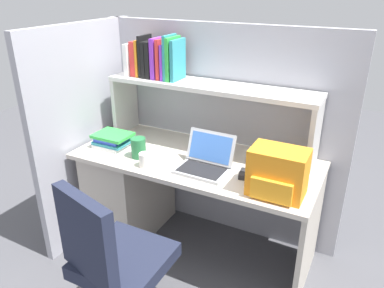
# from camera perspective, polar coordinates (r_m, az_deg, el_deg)

# --- Properties ---
(ground_plane) EXTENTS (8.00, 8.00, 0.00)m
(ground_plane) POSITION_cam_1_polar(r_m,az_deg,el_deg) (2.85, 0.48, -15.49)
(ground_plane) COLOR #4C4C51
(desk) EXTENTS (1.60, 0.70, 0.73)m
(desk) POSITION_cam_1_polar(r_m,az_deg,el_deg) (2.78, -6.71, -6.57)
(desk) COLOR beige
(desk) RESTS_ON ground_plane
(cubicle_partition_rear) EXTENTS (1.84, 0.05, 1.55)m
(cubicle_partition_rear) POSITION_cam_1_polar(r_m,az_deg,el_deg) (2.75, 4.12, 1.77)
(cubicle_partition_rear) COLOR #9E9EA8
(cubicle_partition_rear) RESTS_ON ground_plane
(cubicle_partition_left) EXTENTS (0.05, 1.06, 1.55)m
(cubicle_partition_left) POSITION_cam_1_polar(r_m,az_deg,el_deg) (2.85, -15.36, 1.78)
(cubicle_partition_left) COLOR #9E9EA8
(cubicle_partition_left) RESTS_ON ground_plane
(overhead_hutch) EXTENTS (1.44, 0.28, 0.45)m
(overhead_hutch) POSITION_cam_1_polar(r_m,az_deg,el_deg) (2.49, 2.66, 6.96)
(overhead_hutch) COLOR beige
(overhead_hutch) RESTS_ON desk
(reference_books_on_shelf) EXTENTS (0.40, 0.20, 0.29)m
(reference_books_on_shelf) POSITION_cam_1_polar(r_m,az_deg,el_deg) (2.63, -5.65, 12.86)
(reference_books_on_shelf) COLOR white
(reference_books_on_shelf) RESTS_ON overhead_hutch
(laptop) EXTENTS (0.32, 0.27, 0.22)m
(laptop) POSITION_cam_1_polar(r_m,az_deg,el_deg) (2.29, 2.06, -2.75)
(laptop) COLOR #B7BABF
(laptop) RESTS_ON desk
(backpack) EXTENTS (0.30, 0.23, 0.26)m
(backpack) POSITION_cam_1_polar(r_m,az_deg,el_deg) (2.05, 12.93, -4.35)
(backpack) COLOR orange
(backpack) RESTS_ON desk
(computer_mouse) EXTENTS (0.08, 0.11, 0.03)m
(computer_mouse) POSITION_cam_1_polar(r_m,az_deg,el_deg) (2.24, 8.06, -4.58)
(computer_mouse) COLOR #262628
(computer_mouse) RESTS_ON desk
(paper_cup) EXTENTS (0.08, 0.08, 0.09)m
(paper_cup) POSITION_cam_1_polar(r_m,az_deg,el_deg) (2.34, -7.17, -2.44)
(paper_cup) COLOR white
(paper_cup) RESTS_ON desk
(snack_canister) EXTENTS (0.10, 0.10, 0.13)m
(snack_canister) POSITION_cam_1_polar(r_m,az_deg,el_deg) (2.46, -8.17, -0.57)
(snack_canister) COLOR #26723F
(snack_canister) RESTS_ON desk
(desk_book_stack) EXTENTS (0.25, 0.19, 0.10)m
(desk_book_stack) POSITION_cam_1_polar(r_m,az_deg,el_deg) (2.66, -12.14, 0.59)
(desk_book_stack) COLOR white
(desk_book_stack) RESTS_ON desk
(office_chair) EXTENTS (0.52, 0.54, 0.93)m
(office_chair) POSITION_cam_1_polar(r_m,az_deg,el_deg) (2.10, -11.40, -18.91)
(office_chair) COLOR black
(office_chair) RESTS_ON ground_plane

